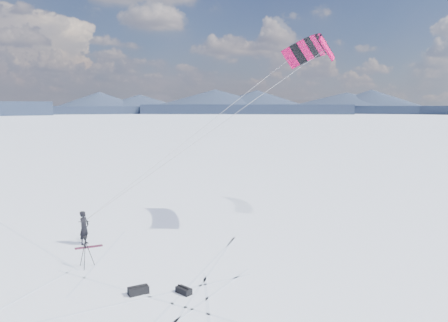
{
  "coord_description": "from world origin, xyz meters",
  "views": [
    {
      "loc": [
        6.35,
        -18.6,
        7.36
      ],
      "look_at": [
        5.5,
        5.2,
        4.23
      ],
      "focal_mm": 35.0,
      "sensor_mm": 36.0,
      "label": 1
    }
  ],
  "objects_px": {
    "snowboard": "(89,247)",
    "gear_bag_b": "(184,290)",
    "tripod": "(86,247)",
    "gear_bag_a": "(138,290)",
    "snowkiter": "(85,244)"
  },
  "relations": [
    {
      "from": "gear_bag_b",
      "to": "gear_bag_a",
      "type": "bearing_deg",
      "value": -136.44
    },
    {
      "from": "snowkiter",
      "to": "gear_bag_a",
      "type": "bearing_deg",
      "value": -130.69
    },
    {
      "from": "snowboard",
      "to": "tripod",
      "type": "distance_m",
      "value": 2.99
    },
    {
      "from": "tripod",
      "to": "gear_bag_a",
      "type": "xyz_separation_m",
      "value": [
        3.01,
        -2.72,
        -0.78
      ]
    },
    {
      "from": "snowboard",
      "to": "gear_bag_b",
      "type": "bearing_deg",
      "value": -69.92
    },
    {
      "from": "snowkiter",
      "to": "tripod",
      "type": "xyz_separation_m",
      "value": [
        1.22,
        -3.23,
        0.93
      ]
    },
    {
      "from": "snowboard",
      "to": "gear_bag_a",
      "type": "xyz_separation_m",
      "value": [
        3.85,
        -5.44,
        0.14
      ]
    },
    {
      "from": "snowboard",
      "to": "tripod",
      "type": "relative_size",
      "value": 0.95
    },
    {
      "from": "snowboard",
      "to": "gear_bag_b",
      "type": "height_order",
      "value": "gear_bag_b"
    },
    {
      "from": "tripod",
      "to": "gear_bag_b",
      "type": "distance_m",
      "value": 5.51
    },
    {
      "from": "snowkiter",
      "to": "gear_bag_b",
      "type": "relative_size",
      "value": 2.52
    },
    {
      "from": "gear_bag_b",
      "to": "snowkiter",
      "type": "bearing_deg",
      "value": 176.05
    },
    {
      "from": "gear_bag_a",
      "to": "gear_bag_b",
      "type": "xyz_separation_m",
      "value": [
        1.77,
        0.1,
        -0.02
      ]
    },
    {
      "from": "snowkiter",
      "to": "gear_bag_a",
      "type": "distance_m",
      "value": 7.3
    },
    {
      "from": "gear_bag_a",
      "to": "gear_bag_b",
      "type": "relative_size",
      "value": 1.21
    }
  ]
}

